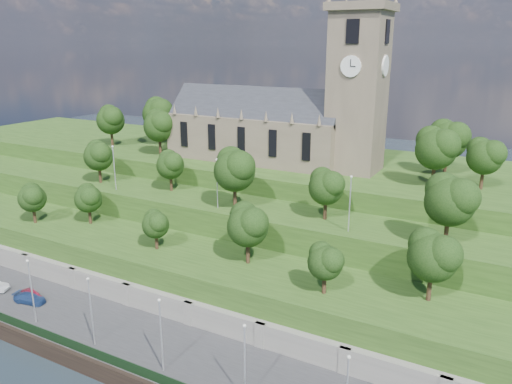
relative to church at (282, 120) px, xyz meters
The scene contains 16 objects.
ground 51.21m from the church, 90.98° to the right, with size 320.00×320.00×0.00m, color black.
promenade 45.42m from the church, 91.13° to the right, with size 160.00×12.00×2.00m, color #2D2D30.
quay_wall 50.78m from the church, 90.98° to the right, with size 160.00×0.50×2.20m, color black.
fence 49.57m from the church, 91.00° to the right, with size 160.00×0.10×1.20m, color black.
retaining_wall 39.48m from the church, 91.33° to the right, with size 160.00×2.10×5.00m.
embankment_lower 33.57m from the church, 91.61° to the right, with size 160.00×12.00×8.00m, color #264517.
embankment_upper 23.71m from the church, 92.66° to the right, with size 160.00×10.00×12.00m, color #264517.
hilltop 15.57m from the church, 101.11° to the left, with size 160.00×32.00×15.00m, color #264517.
church is the anchor object (origin of this frame).
trees_lower 29.69m from the church, 78.10° to the right, with size 64.81×8.87×8.15m.
trees_upper 19.55m from the church, 73.84° to the right, with size 63.19×8.30×9.08m.
trees_hilltop 3.58m from the church, 157.22° to the right, with size 75.52×15.87×9.85m.
lamp_posts_promenade 46.31m from the church, 93.67° to the right, with size 60.36×0.36×8.47m.
lamp_posts_upper 20.93m from the church, 92.26° to the right, with size 40.36×0.36×7.49m.
car_left 48.06m from the church, 114.26° to the right, with size 1.62×4.02×1.37m, color maroon.
car_right 48.51m from the church, 113.45° to the right, with size 1.81×4.45×1.29m, color navy.
Camera 1 is at (38.29, -32.60, 35.30)m, focal length 35.00 mm.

